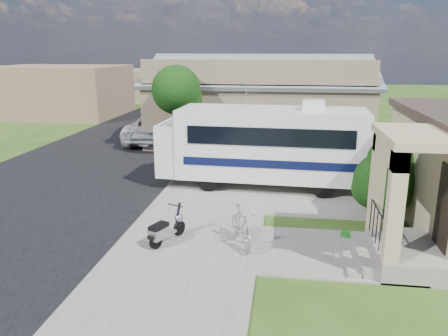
# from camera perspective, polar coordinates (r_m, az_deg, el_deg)

# --- Properties ---
(ground) EXTENTS (120.00, 120.00, 0.00)m
(ground) POSITION_cam_1_polar(r_m,az_deg,el_deg) (13.19, 0.60, -8.38)
(ground) COLOR #234211
(street_slab) EXTENTS (9.00, 80.00, 0.02)m
(street_slab) POSITION_cam_1_polar(r_m,az_deg,el_deg) (24.36, -13.91, 2.27)
(street_slab) COLOR black
(street_slab) RESTS_ON ground
(sidewalk_slab) EXTENTS (4.00, 80.00, 0.06)m
(sidewalk_slab) POSITION_cam_1_polar(r_m,az_deg,el_deg) (22.75, 1.46, 1.87)
(sidewalk_slab) COLOR slate
(sidewalk_slab) RESTS_ON ground
(driveway_slab) EXTENTS (7.00, 6.00, 0.05)m
(driveway_slab) POSITION_cam_1_polar(r_m,az_deg,el_deg) (17.30, 7.53, -2.60)
(driveway_slab) COLOR slate
(driveway_slab) RESTS_ON ground
(walk_slab) EXTENTS (4.00, 3.00, 0.05)m
(walk_slab) POSITION_cam_1_polar(r_m,az_deg,el_deg) (12.25, 14.24, -10.68)
(walk_slab) COLOR slate
(walk_slab) RESTS_ON ground
(warehouse) EXTENTS (12.50, 8.40, 5.04)m
(warehouse) POSITION_cam_1_polar(r_m,az_deg,el_deg) (26.20, 4.72, 7.95)
(warehouse) COLOR #756149
(warehouse) RESTS_ON ground
(distant_bldg_far) EXTENTS (10.00, 8.00, 4.00)m
(distant_bldg_far) POSITION_cam_1_polar(r_m,az_deg,el_deg) (38.87, -20.67, 9.42)
(distant_bldg_far) COLOR brown
(distant_bldg_far) RESTS_ON ground
(distant_bldg_near) EXTENTS (8.00, 7.00, 3.20)m
(distant_bldg_near) POSITION_cam_1_polar(r_m,az_deg,el_deg) (49.02, -11.78, 10.60)
(distant_bldg_near) COLOR #756149
(distant_bldg_near) RESTS_ON ground
(street_tree_a) EXTENTS (2.44, 2.40, 4.58)m
(street_tree_a) POSITION_cam_1_polar(r_m,az_deg,el_deg) (21.78, -5.96, 9.79)
(street_tree_a) COLOR #2F2115
(street_tree_a) RESTS_ON ground
(street_tree_b) EXTENTS (2.44, 2.40, 4.73)m
(street_tree_b) POSITION_cam_1_polar(r_m,az_deg,el_deg) (31.54, -1.48, 11.78)
(street_tree_b) COLOR #2F2115
(street_tree_b) RESTS_ON ground
(street_tree_c) EXTENTS (2.44, 2.40, 4.42)m
(street_tree_c) POSITION_cam_1_polar(r_m,az_deg,el_deg) (40.44, 0.72, 12.13)
(street_tree_c) COLOR #2F2115
(street_tree_c) RESTS_ON ground
(motorhome) EXTENTS (8.01, 2.81, 4.06)m
(motorhome) POSITION_cam_1_polar(r_m,az_deg,el_deg) (17.09, 5.20, 3.22)
(motorhome) COLOR silver
(motorhome) RESTS_ON ground
(shrub) EXTENTS (2.08, 1.99, 2.56)m
(shrub) POSITION_cam_1_polar(r_m,az_deg,el_deg) (14.78, 20.31, -1.34)
(shrub) COLOR #2F2115
(shrub) RESTS_ON ground
(scooter) EXTENTS (0.82, 1.43, 0.99)m
(scooter) POSITION_cam_1_polar(r_m,az_deg,el_deg) (12.33, -7.67, -8.00)
(scooter) COLOR black
(scooter) RESTS_ON ground
(bicycle) EXTENTS (1.14, 1.84, 1.07)m
(bicycle) POSITION_cam_1_polar(r_m,az_deg,el_deg) (12.10, 2.27, -7.88)
(bicycle) COLOR #9F9FA6
(bicycle) RESTS_ON ground
(pickup_truck) EXTENTS (2.83, 6.05, 1.67)m
(pickup_truck) POSITION_cam_1_polar(r_m,az_deg,el_deg) (26.14, -8.58, 5.26)
(pickup_truck) COLOR silver
(pickup_truck) RESTS_ON ground
(van) EXTENTS (2.73, 6.55, 1.89)m
(van) POSITION_cam_1_polar(r_m,az_deg,el_deg) (33.05, -5.58, 7.61)
(van) COLOR silver
(van) RESTS_ON ground
(garden_hose) EXTENTS (0.42, 0.42, 0.19)m
(garden_hose) POSITION_cam_1_polar(r_m,az_deg,el_deg) (13.08, 15.86, -8.75)
(garden_hose) COLOR #146616
(garden_hose) RESTS_ON ground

